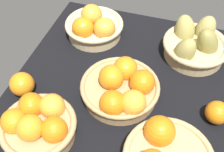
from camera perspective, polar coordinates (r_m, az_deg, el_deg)
market_tray at (r=91.32cm, az=1.86°, el=-3.65°), size 84.00×72.00×3.00cm
basket_far_left_pears at (r=102.38cm, az=16.69°, el=6.18°), size 23.49×23.01×14.84cm
basket_center at (r=85.39cm, az=2.16°, el=-2.49°), size 24.79×24.79×10.97cm
basket_near_right at (r=79.65cm, az=-14.92°, el=-9.57°), size 21.07×21.07×11.55cm
basket_near_left at (r=106.35cm, az=-3.73°, el=10.11°), size 22.10×22.10×11.84cm
loose_orange_front_gap at (r=91.29cm, az=-17.99°, el=-1.62°), size 7.72×7.72×7.72cm
loose_orange_back_gap at (r=86.41cm, az=20.76°, el=-7.04°), size 6.96×6.96×6.96cm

